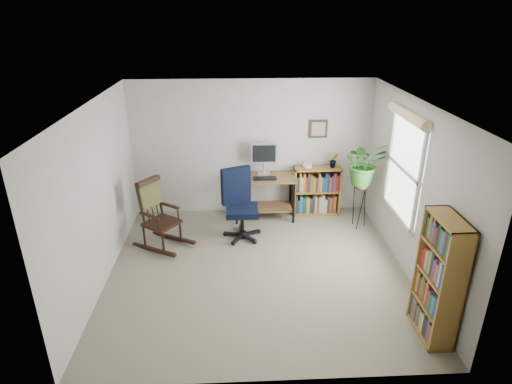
{
  "coord_description": "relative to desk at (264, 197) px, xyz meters",
  "views": [
    {
      "loc": [
        -0.28,
        -5.2,
        3.48
      ],
      "look_at": [
        0.0,
        0.4,
        1.05
      ],
      "focal_mm": 30.0,
      "sensor_mm": 36.0,
      "label": 1
    }
  ],
  "objects": [
    {
      "name": "plant_stand",
      "position": [
        1.59,
        -0.46,
        0.04
      ],
      "size": [
        0.26,
        0.26,
        0.85
      ],
      "primitive_type": null,
      "rotation": [
        0.0,
        0.0,
        -0.13
      ],
      "color": "black",
      "rests_on": "floor"
    },
    {
      "name": "wall_front",
      "position": [
        -0.21,
        -3.7,
        0.81
      ],
      "size": [
        4.2,
        0.0,
        2.4
      ],
      "primitive_type": "cube",
      "color": "#B6B5B1",
      "rests_on": "ground"
    },
    {
      "name": "office_chair",
      "position": [
        -0.4,
        -0.74,
        0.19
      ],
      "size": [
        0.83,
        0.83,
        1.17
      ],
      "primitive_type": null,
      "rotation": [
        0.0,
        0.0,
        0.41
      ],
      "color": "black",
      "rests_on": "floor"
    },
    {
      "name": "floor",
      "position": [
        -0.21,
        -1.7,
        -0.39
      ],
      "size": [
        4.2,
        4.0,
        0.0
      ],
      "primitive_type": "cube",
      "color": "gray",
      "rests_on": "ground"
    },
    {
      "name": "rocking_chair",
      "position": [
        -1.66,
        -0.95,
        0.17
      ],
      "size": [
        1.12,
        1.03,
        1.12
      ],
      "primitive_type": null,
      "rotation": [
        0.0,
        0.0,
        0.95
      ],
      "color": "black",
      "rests_on": "floor"
    },
    {
      "name": "wall_left",
      "position": [
        -2.31,
        -1.7,
        0.81
      ],
      "size": [
        0.0,
        4.0,
        2.4
      ],
      "primitive_type": "cube",
      "color": "#B6B5B1",
      "rests_on": "ground"
    },
    {
      "name": "tall_bookshelf",
      "position": [
        1.71,
        -3.09,
        0.35
      ],
      "size": [
        0.28,
        0.65,
        1.49
      ],
      "primitive_type": null,
      "color": "olive",
      "rests_on": "floor"
    },
    {
      "name": "low_bookshelf",
      "position": [
        0.95,
        0.12,
        0.05
      ],
      "size": [
        0.83,
        0.28,
        0.88
      ],
      "primitive_type": null,
      "color": "olive",
      "rests_on": "floor"
    },
    {
      "name": "ceiling",
      "position": [
        -0.21,
        -1.7,
        2.01
      ],
      "size": [
        4.2,
        4.0,
        0.0
      ],
      "primitive_type": "cube",
      "color": "white",
      "rests_on": "ground"
    },
    {
      "name": "wall_right",
      "position": [
        1.89,
        -1.7,
        0.81
      ],
      "size": [
        0.0,
        4.0,
        2.4
      ],
      "primitive_type": "cube",
      "color": "#B6B5B1",
      "rests_on": "ground"
    },
    {
      "name": "desk",
      "position": [
        0.0,
        0.0,
        0.0
      ],
      "size": [
        1.08,
        0.59,
        0.78
      ],
      "primitive_type": null,
      "color": "brown",
      "rests_on": "floor"
    },
    {
      "name": "spider_plant",
      "position": [
        1.59,
        -0.46,
        1.13
      ],
      "size": [
        1.69,
        1.88,
        1.46
      ],
      "primitive_type": "imported",
      "color": "#2A6423",
      "rests_on": "plant_stand"
    },
    {
      "name": "potted_plant_small",
      "position": [
        1.23,
        0.13,
        0.54
      ],
      "size": [
        0.13,
        0.24,
        0.11
      ],
      "primitive_type": "imported",
      "color": "#2A6423",
      "rests_on": "low_bookshelf"
    },
    {
      "name": "monitor",
      "position": [
        0.0,
        0.14,
        0.67
      ],
      "size": [
        0.46,
        0.16,
        0.56
      ],
      "primitive_type": null,
      "color": "#BABABF",
      "rests_on": "desk"
    },
    {
      "name": "wall_back",
      "position": [
        -0.21,
        0.3,
        0.81
      ],
      "size": [
        4.2,
        0.0,
        2.4
      ],
      "primitive_type": "cube",
      "color": "#B6B5B1",
      "rests_on": "ground"
    },
    {
      "name": "window",
      "position": [
        1.85,
        -1.4,
        1.01
      ],
      "size": [
        0.12,
        1.2,
        1.5
      ],
      "primitive_type": null,
      "color": "silver",
      "rests_on": "wall_right"
    },
    {
      "name": "framed_picture",
      "position": [
        0.95,
        0.27,
        1.15
      ],
      "size": [
        0.32,
        0.04,
        0.32
      ],
      "primitive_type": null,
      "color": "black",
      "rests_on": "wall_back"
    },
    {
      "name": "keyboard",
      "position": [
        0.0,
        -0.12,
        0.4
      ],
      "size": [
        0.4,
        0.15,
        0.02
      ],
      "primitive_type": "cube",
      "color": "black",
      "rests_on": "desk"
    }
  ]
}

